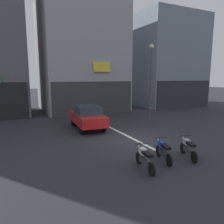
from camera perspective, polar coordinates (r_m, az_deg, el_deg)
The scene contains 9 objects.
ground_plane at distance 12.61m, azimuth 6.27°, elevation -7.46°, with size 120.00×120.00×0.00m, color #2B2B30.
lane_centre_line at distance 17.82m, azimuth -3.96°, elevation -2.40°, with size 0.20×18.00×0.01m, color silver.
building_mid_block at distance 24.68m, azimuth -8.54°, elevation 14.73°, with size 8.45×8.63×11.97m.
building_far_right at distance 29.91m, azimuth 12.86°, elevation 12.93°, with size 8.26×9.33×11.21m.
car_red_crossing_near at distance 15.12m, azimuth -6.62°, elevation -1.17°, with size 2.02×4.20×1.64m.
street_lamp at distance 18.08m, azimuth 10.36°, elevation 9.88°, with size 0.36×0.36×6.24m.
motorcycle_white_row_leftmost at distance 8.71m, azimuth 8.76°, elevation -12.20°, with size 0.55×1.66×0.98m.
motorcycle_blue_row_left_mid at distance 9.70m, azimuth 13.62°, elevation -10.08°, with size 0.63×1.63×0.98m.
motorcycle_silver_row_centre at distance 10.35m, azimuth 19.76°, elevation -9.12°, with size 0.71×1.59×0.98m.
Camera 1 is at (-6.42, -10.22, 3.65)m, focal length 34.10 mm.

